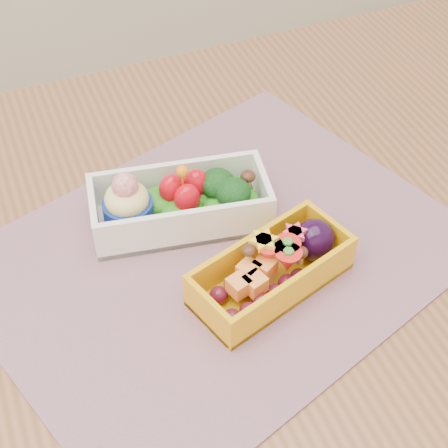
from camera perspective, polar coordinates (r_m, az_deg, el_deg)
name	(u,v)px	position (r m, az deg, el deg)	size (l,w,h in m)	color
table	(195,338)	(0.78, -2.41, -9.36)	(1.20, 0.80, 0.75)	brown
placemat	(219,255)	(0.72, -0.40, -2.56)	(0.47, 0.36, 0.00)	#9C6B70
bento_white	(179,203)	(0.74, -3.70, 1.71)	(0.20, 0.11, 0.08)	white
bento_yellow	(274,268)	(0.68, 4.17, -3.66)	(0.18, 0.12, 0.05)	#E8A50B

